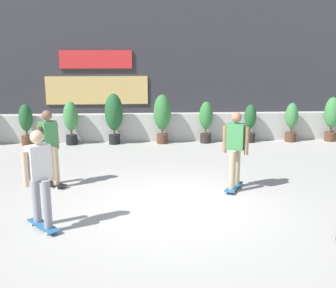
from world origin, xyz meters
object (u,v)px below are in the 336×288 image
potted_plant_5 (206,120)px  skater_mid_plaza (40,175)px  potted_plant_3 (114,115)px  potted_plant_6 (250,122)px  potted_plant_8 (332,116)px  potted_plant_1 (26,122)px  potted_plant_2 (71,120)px  potted_plant_4 (162,115)px  skater_by_wall_left (235,147)px  skater_far_left (49,145)px  potted_plant_7 (292,120)px

potted_plant_5 → skater_mid_plaza: 7.41m
potted_plant_3 → skater_mid_plaza: skater_mid_plaza is taller
potted_plant_3 → skater_mid_plaza: 6.45m
potted_plant_6 → potted_plant_8: size_ratio=0.85×
potted_plant_1 → potted_plant_2: potted_plant_2 is taller
potted_plant_6 → potted_plant_4: bearing=-180.0°
potted_plant_4 → potted_plant_6: size_ratio=1.28×
potted_plant_6 → skater_by_wall_left: skater_by_wall_left is taller
potted_plant_6 → potted_plant_3: bearing=-180.0°
potted_plant_3 → potted_plant_8: (7.12, 0.00, -0.11)m
skater_far_left → skater_by_wall_left: size_ratio=1.00×
potted_plant_3 → potted_plant_6: 4.41m
potted_plant_1 → skater_mid_plaza: skater_mid_plaza is taller
potted_plant_8 → potted_plant_6: bearing=180.0°
skater_far_left → potted_plant_6: bearing=36.9°
potted_plant_3 → potted_plant_7: (5.78, 0.00, -0.25)m
potted_plant_5 → potted_plant_1: bearing=-180.0°
potted_plant_1 → potted_plant_5: size_ratio=0.97×
potted_plant_1 → potted_plant_8: (9.88, 0.00, 0.12)m
skater_mid_plaza → skater_by_wall_left: same height
skater_mid_plaza → potted_plant_3: bearing=83.1°
potted_plant_3 → potted_plant_4: bearing=0.0°
potted_plant_3 → skater_far_left: size_ratio=0.95×
potted_plant_2 → potted_plant_3: bearing=0.0°
potted_plant_4 → skater_by_wall_left: skater_by_wall_left is taller
potted_plant_6 → skater_far_left: 6.92m
potted_plant_1 → skater_by_wall_left: (5.63, -4.62, 0.21)m
potted_plant_3 → potted_plant_4: (1.54, 0.00, -0.03)m
potted_plant_2 → skater_mid_plaza: 6.43m
potted_plant_1 → potted_plant_4: (4.30, 0.00, 0.20)m
potted_plant_1 → potted_plant_3: size_ratio=0.81×
potted_plant_7 → skater_by_wall_left: bearing=-122.1°
skater_mid_plaza → skater_far_left: bearing=98.8°
potted_plant_3 → potted_plant_5: 2.96m
potted_plant_5 → potted_plant_6: bearing=0.0°
potted_plant_6 → skater_by_wall_left: 4.88m
potted_plant_4 → potted_plant_1: bearing=180.0°
potted_plant_1 → skater_by_wall_left: bearing=-39.4°
potted_plant_2 → potted_plant_7: (7.14, 0.00, -0.08)m
skater_far_left → skater_mid_plaza: same height
potted_plant_6 → skater_far_left: bearing=-143.1°
potted_plant_1 → skater_mid_plaza: size_ratio=0.77×
potted_plant_2 → skater_by_wall_left: skater_by_wall_left is taller
potted_plant_3 → potted_plant_4: 1.54m
potted_plant_7 → skater_mid_plaza: bearing=-135.7°
potted_plant_1 → skater_far_left: size_ratio=0.77×
potted_plant_7 → skater_mid_plaza: size_ratio=0.75×
potted_plant_7 → skater_far_left: 8.06m
skater_far_left → skater_mid_plaza: 2.28m
potted_plant_8 → potted_plant_3: bearing=-180.0°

